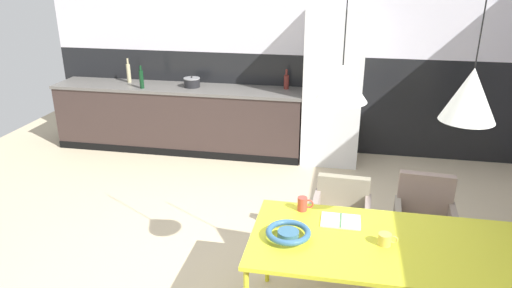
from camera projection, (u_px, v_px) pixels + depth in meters
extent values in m
plane|color=#C1B08E|center=(228.00, 283.00, 3.90)|extent=(8.56, 8.56, 0.00)
cube|color=black|center=(282.00, 102.00, 6.59)|extent=(6.58, 0.12, 1.34)
cube|color=silver|center=(284.00, 3.00, 6.11)|extent=(6.58, 0.12, 1.34)
cube|color=#382B28|center=(179.00, 120.00, 6.60)|extent=(3.46, 0.60, 0.87)
cube|color=#605D59|center=(177.00, 88.00, 6.43)|extent=(3.49, 0.63, 0.04)
cube|color=black|center=(173.00, 153.00, 6.46)|extent=(3.46, 0.01, 0.10)
cube|color=silver|center=(333.00, 88.00, 6.02)|extent=(0.73, 0.60, 1.99)
cube|color=gold|center=(386.00, 245.00, 3.14)|extent=(1.83, 0.90, 0.03)
cylinder|color=yellow|center=(267.00, 244.00, 3.80)|extent=(0.04, 0.04, 0.71)
cylinder|color=#CAD22A|center=(499.00, 269.00, 3.49)|extent=(0.04, 0.04, 0.71)
cube|color=gray|center=(423.00, 228.00, 3.91)|extent=(0.51, 0.49, 0.06)
cube|color=gray|center=(425.00, 194.00, 4.01)|extent=(0.46, 0.11, 0.37)
cube|color=gray|center=(453.00, 221.00, 3.82)|extent=(0.08, 0.42, 0.14)
cube|color=gray|center=(397.00, 214.00, 3.93)|extent=(0.08, 0.42, 0.14)
cylinder|color=black|center=(447.00, 268.00, 3.77)|extent=(0.02, 0.02, 0.40)
cylinder|color=black|center=(396.00, 260.00, 3.87)|extent=(0.02, 0.02, 0.40)
cylinder|color=black|center=(443.00, 242.00, 4.11)|extent=(0.02, 0.02, 0.40)
cylinder|color=black|center=(395.00, 236.00, 4.21)|extent=(0.02, 0.02, 0.40)
cylinder|color=black|center=(442.00, 273.00, 4.01)|extent=(0.05, 0.41, 0.02)
cylinder|color=black|center=(393.00, 266.00, 4.11)|extent=(0.05, 0.41, 0.02)
cube|color=gray|center=(340.00, 219.00, 4.05)|extent=(0.50, 0.48, 0.06)
cube|color=gray|center=(343.00, 191.00, 4.17)|extent=(0.46, 0.10, 0.28)
cube|color=gray|center=(367.00, 212.00, 3.97)|extent=(0.07, 0.42, 0.14)
cube|color=gray|center=(316.00, 206.00, 4.06)|extent=(0.07, 0.42, 0.14)
cylinder|color=black|center=(361.00, 257.00, 3.92)|extent=(0.02, 0.02, 0.39)
cylinder|color=black|center=(314.00, 250.00, 4.00)|extent=(0.02, 0.02, 0.39)
cylinder|color=black|center=(362.00, 233.00, 4.26)|extent=(0.02, 0.02, 0.39)
cylinder|color=black|center=(319.00, 228.00, 4.35)|extent=(0.02, 0.02, 0.39)
cylinder|color=black|center=(360.00, 262.00, 4.16)|extent=(0.03, 0.41, 0.02)
cylinder|color=black|center=(315.00, 256.00, 4.24)|extent=(0.03, 0.41, 0.02)
cylinder|color=#33607F|center=(288.00, 235.00, 3.17)|extent=(0.15, 0.15, 0.06)
torus|color=#305C82|center=(288.00, 232.00, 3.16)|extent=(0.31, 0.31, 0.04)
cube|color=white|center=(331.00, 220.00, 3.40)|extent=(0.14, 0.21, 0.01)
cube|color=white|center=(351.00, 222.00, 3.38)|extent=(0.14, 0.21, 0.01)
cube|color=#4C7F4C|center=(341.00, 220.00, 3.39)|extent=(0.01, 0.21, 0.00)
cylinder|color=#B23D33|center=(302.00, 204.00, 3.53)|extent=(0.07, 0.07, 0.11)
torus|color=#B23D33|center=(309.00, 204.00, 3.52)|extent=(0.07, 0.01, 0.07)
cylinder|color=gold|center=(385.00, 239.00, 3.10)|extent=(0.09, 0.09, 0.08)
torus|color=gold|center=(394.00, 240.00, 3.09)|extent=(0.06, 0.01, 0.06)
cylinder|color=black|center=(192.00, 83.00, 6.39)|extent=(0.22, 0.22, 0.11)
cylinder|color=gray|center=(192.00, 78.00, 6.37)|extent=(0.22, 0.22, 0.01)
sphere|color=black|center=(192.00, 77.00, 6.36)|extent=(0.02, 0.02, 0.02)
cylinder|color=tan|center=(129.00, 73.00, 6.62)|extent=(0.06, 0.06, 0.26)
cylinder|color=tan|center=(127.00, 61.00, 6.56)|extent=(0.03, 0.03, 0.08)
cylinder|color=#0F3319|center=(141.00, 79.00, 6.30)|extent=(0.06, 0.06, 0.25)
cylinder|color=#0F3319|center=(140.00, 68.00, 6.24)|extent=(0.03, 0.03, 0.06)
cylinder|color=maroon|center=(286.00, 82.00, 6.27)|extent=(0.07, 0.07, 0.19)
cylinder|color=maroon|center=(287.00, 72.00, 6.23)|extent=(0.03, 0.03, 0.08)
cylinder|color=black|center=(347.00, 3.00, 2.68)|extent=(0.01, 0.01, 0.72)
cone|color=silver|center=(342.00, 83.00, 2.85)|extent=(0.32, 0.32, 0.22)
cylinder|color=black|center=(486.00, 3.00, 2.51)|extent=(0.01, 0.01, 0.70)
cone|color=silver|center=(470.00, 95.00, 2.69)|extent=(0.32, 0.32, 0.31)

